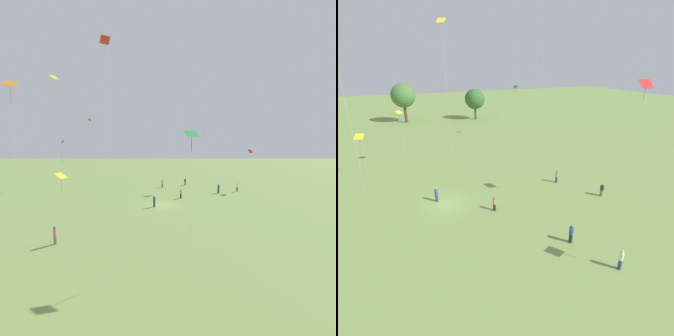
# 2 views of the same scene
# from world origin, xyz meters

# --- Properties ---
(ground_plane) EXTENTS (240.00, 240.00, 0.00)m
(ground_plane) POSITION_xyz_m (0.00, 0.00, 0.00)
(ground_plane) COLOR #7A994C
(tree_1) EXTENTS (6.20, 6.20, 10.20)m
(tree_1) POSITION_xyz_m (-1.43, 48.56, 7.04)
(tree_1) COLOR brown
(tree_1) RESTS_ON ground_plane
(tree_2) EXTENTS (5.55, 5.55, 8.45)m
(tree_2) POSITION_xyz_m (17.07, 45.27, 5.65)
(tree_2) COLOR brown
(tree_2) RESTS_ON ground_plane
(person_0) EXTENTS (0.53, 0.53, 1.84)m
(person_0) POSITION_xyz_m (9.15, -11.34, 0.92)
(person_0) COLOR #232328
(person_0) RESTS_ON ground_plane
(person_1) EXTENTS (0.50, 0.50, 1.76)m
(person_1) POSITION_xyz_m (15.05, 0.14, 0.88)
(person_1) COLOR #333D5B
(person_1) RESTS_ON ground_plane
(person_2) EXTENTS (0.39, 0.39, 1.61)m
(person_2) POSITION_xyz_m (4.68, -3.42, 0.80)
(person_2) COLOR #232328
(person_2) RESTS_ON ground_plane
(person_3) EXTENTS (0.47, 0.47, 1.85)m
(person_3) POSITION_xyz_m (10.75, -15.64, 0.94)
(person_3) COLOR #333D5B
(person_3) RESTS_ON ground_plane
(person_4) EXTENTS (0.49, 0.49, 1.63)m
(person_4) POSITION_xyz_m (18.02, -5.35, 0.79)
(person_4) COLOR #847056
(person_4) RESTS_ON ground_plane
(person_6) EXTENTS (0.44, 0.44, 1.82)m
(person_6) POSITION_xyz_m (-0.90, 1.12, 0.91)
(person_6) COLOR #333D5B
(person_6) RESTS_ON ground_plane
(kite_0) EXTENTS (1.63, 1.52, 21.64)m
(kite_0) POSITION_xyz_m (4.52, 18.45, 20.45)
(kite_0) COLOR yellow
(kite_0) RESTS_ON ground_plane
(kite_2) EXTENTS (1.13, 1.12, 8.76)m
(kite_2) POSITION_xyz_m (-3.45, 14.04, 8.24)
(kite_2) COLOR yellow
(kite_2) RESTS_ON ground_plane
(kite_3) EXTENTS (1.25, 1.06, 13.92)m
(kite_3) POSITION_xyz_m (17.26, -9.41, 13.10)
(kite_3) COLOR red
(kite_3) RESTS_ON ground_plane
(kite_4) EXTENTS (1.41, 1.31, 6.39)m
(kite_4) POSITION_xyz_m (-8.91, 11.73, 5.94)
(kite_4) COLOR yellow
(kite_4) RESTS_ON ground_plane
(kite_5) EXTENTS (0.91, 0.63, 10.85)m
(kite_5) POSITION_xyz_m (20.03, 24.53, 10.07)
(kite_5) COLOR green
(kite_5) RESTS_ON ground_plane
(kite_9) EXTENTS (0.75, 0.82, 16.22)m
(kite_9) POSITION_xyz_m (22.02, 18.44, 14.62)
(kite_9) COLOR red
(kite_9) RESTS_ON ground_plane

